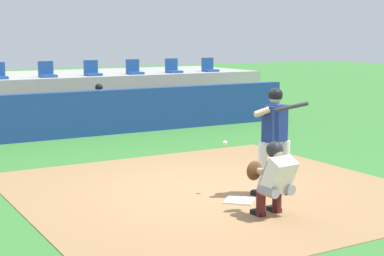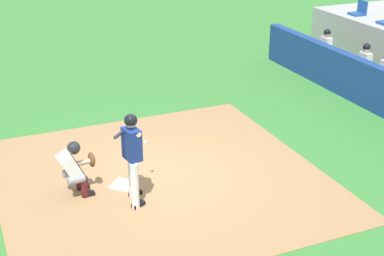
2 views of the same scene
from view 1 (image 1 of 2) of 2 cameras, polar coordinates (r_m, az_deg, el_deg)
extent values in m
plane|color=#387A33|center=(10.31, 1.97, -6.01)|extent=(80.00, 80.00, 0.00)
cube|color=#9E754C|center=(10.31, 1.98, -5.98)|extent=(6.40, 6.40, 0.01)
cube|color=white|center=(9.66, 4.53, -6.91)|extent=(0.62, 0.62, 0.02)
cylinder|color=silver|center=(9.88, 6.75, -3.98)|extent=(0.15, 0.15, 0.92)
cylinder|color=silver|center=(10.07, 8.88, -3.79)|extent=(0.15, 0.15, 0.92)
cube|color=navy|center=(9.84, 7.91, 0.44)|extent=(0.42, 0.30, 0.60)
sphere|color=beige|center=(9.78, 7.97, 2.93)|extent=(0.21, 0.21, 0.21)
sphere|color=black|center=(9.78, 7.97, 3.14)|extent=(0.24, 0.24, 0.24)
cylinder|color=beige|center=(9.62, 6.75, 1.54)|extent=(0.27, 0.22, 0.17)
cylinder|color=beige|center=(9.80, 7.31, 1.66)|extent=(0.57, 0.15, 0.18)
cylinder|color=#333338|center=(9.66, 8.57, 1.82)|extent=(0.76, 0.49, 0.24)
cube|color=black|center=(10.01, 6.40, -6.26)|extent=(0.22, 0.29, 0.09)
cube|color=black|center=(10.19, 8.52, -6.02)|extent=(0.22, 0.29, 0.09)
cylinder|color=gray|center=(8.71, 7.28, -6.01)|extent=(0.19, 0.33, 0.16)
cylinder|color=#4C1919|center=(8.87, 6.59, -7.12)|extent=(0.14, 0.14, 0.42)
cube|color=black|center=(8.96, 6.31, -8.09)|extent=(0.13, 0.25, 0.08)
cylinder|color=gray|center=(8.92, 8.80, -5.68)|extent=(0.19, 0.33, 0.16)
cylinder|color=#4C1919|center=(9.08, 8.10, -6.78)|extent=(0.14, 0.14, 0.42)
cube|color=black|center=(9.17, 7.82, -7.72)|extent=(0.13, 0.25, 0.08)
cube|color=white|center=(8.73, 8.30, -4.50)|extent=(0.44, 0.47, 0.57)
cube|color=#2D2D33|center=(8.81, 7.76, -4.36)|extent=(0.40, 0.28, 0.45)
sphere|color=tan|center=(8.71, 7.99, -2.22)|extent=(0.21, 0.21, 0.21)
sphere|color=#232328|center=(8.72, 7.90, -2.07)|extent=(0.25, 0.25, 0.25)
cylinder|color=tan|center=(8.86, 7.11, -4.28)|extent=(0.14, 0.46, 0.10)
ellipsoid|color=brown|center=(9.00, 5.95, -4.06)|extent=(0.29, 0.14, 0.30)
sphere|color=white|center=(9.89, 3.16, -1.42)|extent=(0.07, 0.07, 0.07)
cube|color=navy|center=(15.98, -10.56, 1.32)|extent=(13.00, 0.30, 1.20)
cube|color=olive|center=(16.97, -11.68, 0.44)|extent=(11.80, 0.44, 0.45)
cylinder|color=#939399|center=(16.18, -17.88, 0.74)|extent=(0.15, 0.40, 0.15)
cylinder|color=#939399|center=(16.03, -17.67, -0.28)|extent=(0.13, 0.13, 0.45)
cube|color=maroon|center=(16.01, -17.60, -0.96)|extent=(0.11, 0.24, 0.08)
cylinder|color=beige|center=(16.25, -17.72, 1.36)|extent=(0.09, 0.41, 0.22)
cylinder|color=#939399|center=(16.96, -8.95, 1.41)|extent=(0.15, 0.40, 0.15)
cylinder|color=#939399|center=(16.81, -8.68, 0.44)|extent=(0.13, 0.13, 0.45)
cube|color=maroon|center=(16.79, -8.60, -0.20)|extent=(0.11, 0.24, 0.08)
cylinder|color=#939399|center=(17.05, -8.14, 1.47)|extent=(0.15, 0.40, 0.15)
cylinder|color=#939399|center=(16.91, -7.86, 0.51)|extent=(0.13, 0.13, 0.45)
cube|color=maroon|center=(16.89, -7.79, -0.14)|extent=(0.11, 0.24, 0.08)
cube|color=white|center=(17.18, -8.84, 2.41)|extent=(0.36, 0.22, 0.54)
sphere|color=tan|center=(17.14, -8.87, 3.71)|extent=(0.20, 0.20, 0.20)
sphere|color=black|center=(17.14, -8.87, 3.84)|extent=(0.22, 0.22, 0.22)
cylinder|color=tan|center=(16.99, -9.28, 1.97)|extent=(0.09, 0.41, 0.22)
cylinder|color=tan|center=(17.13, -8.04, 2.05)|extent=(0.09, 0.41, 0.22)
cube|color=#9E9E99|center=(20.14, -14.84, 2.98)|extent=(15.00, 4.40, 1.40)
cube|color=#1E478C|center=(18.55, -13.59, 4.85)|extent=(0.46, 0.46, 0.08)
cube|color=#1E478C|center=(18.73, -13.79, 5.61)|extent=(0.46, 0.06, 0.40)
cube|color=#1E478C|center=(19.01, -9.41, 5.06)|extent=(0.46, 0.46, 0.08)
cube|color=#1E478C|center=(19.19, -9.64, 5.81)|extent=(0.46, 0.06, 0.40)
cube|color=#1E478C|center=(19.58, -5.44, 5.24)|extent=(0.46, 0.46, 0.08)
cube|color=#1E478C|center=(19.74, -5.70, 5.97)|extent=(0.46, 0.06, 0.40)
cube|color=#1E478C|center=(20.22, -1.71, 5.39)|extent=(0.46, 0.46, 0.08)
cube|color=#1E478C|center=(20.39, -1.99, 6.09)|extent=(0.46, 0.06, 0.40)
cube|color=#1E478C|center=(20.95, 1.77, 5.51)|extent=(0.46, 0.46, 0.08)
cube|color=#1E478C|center=(21.11, 1.49, 6.19)|extent=(0.46, 0.06, 0.40)
camera|label=2|loc=(16.03, 42.66, 17.08)|focal=52.88mm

